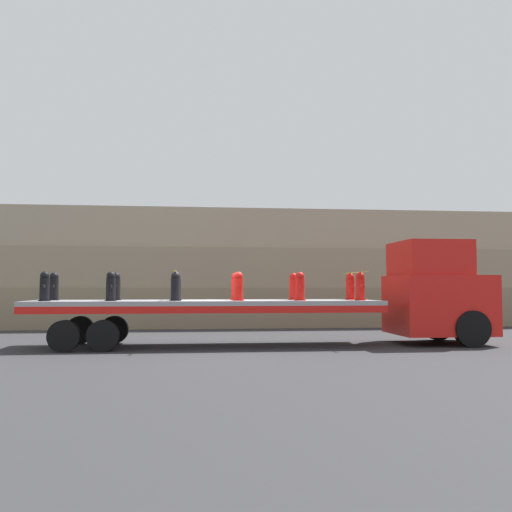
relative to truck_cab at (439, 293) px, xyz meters
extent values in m
plane|color=#2D2D30|center=(-7.18, 0.00, -1.54)|extent=(120.00, 120.00, 0.00)
cube|color=#84755B|center=(-7.18, 8.50, -0.69)|extent=(60.00, 3.00, 1.72)
cube|color=gray|center=(-7.18, 8.65, 1.03)|extent=(60.00, 3.00, 1.72)
cube|color=tan|center=(-7.18, 8.80, 2.75)|extent=(60.00, 3.00, 1.72)
cube|color=red|center=(-0.04, 0.00, -0.35)|extent=(2.79, 2.44, 1.80)
cube|color=red|center=(-0.32, 0.00, 1.07)|extent=(1.96, 2.24, 1.05)
cube|color=black|center=(0.72, 0.00, 0.01)|extent=(1.12, 2.15, 1.01)
cylinder|color=black|center=(0.44, -1.16, -1.01)|extent=(1.07, 0.28, 1.07)
cylinder|color=black|center=(0.44, 1.16, -1.01)|extent=(1.07, 0.28, 1.07)
cube|color=gray|center=(-7.18, 0.00, -0.26)|extent=(10.20, 2.44, 0.13)
cube|color=red|center=(-7.18, -1.18, -0.43)|extent=(10.20, 0.08, 0.20)
cube|color=red|center=(-7.18, 1.18, -0.43)|extent=(10.20, 0.08, 0.20)
cylinder|color=black|center=(-9.99, -1.12, -1.12)|extent=(0.85, 0.30, 0.85)
cylinder|color=black|center=(-9.99, 1.12, -1.12)|extent=(0.85, 0.30, 0.85)
cylinder|color=black|center=(-11.01, -1.12, -1.12)|extent=(0.85, 0.30, 0.85)
cylinder|color=black|center=(-11.01, 1.12, -1.12)|extent=(0.85, 0.30, 0.85)
cylinder|color=black|center=(-11.68, -0.54, -0.18)|extent=(0.33, 0.33, 0.03)
cylinder|color=black|center=(-11.68, -0.54, 0.13)|extent=(0.26, 0.26, 0.65)
sphere|color=black|center=(-11.68, -0.54, 0.51)|extent=(0.25, 0.25, 0.25)
cylinder|color=black|center=(-11.68, -0.75, 0.21)|extent=(0.12, 0.16, 0.12)
cylinder|color=black|center=(-11.68, -0.32, 0.21)|extent=(0.12, 0.16, 0.12)
cylinder|color=black|center=(-11.68, 0.54, -0.18)|extent=(0.33, 0.33, 0.03)
cylinder|color=black|center=(-11.68, 0.54, 0.13)|extent=(0.26, 0.26, 0.65)
sphere|color=black|center=(-11.68, 0.54, 0.51)|extent=(0.25, 0.25, 0.25)
cylinder|color=black|center=(-11.68, 0.32, 0.21)|extent=(0.12, 0.16, 0.12)
cylinder|color=black|center=(-11.68, 0.75, 0.21)|extent=(0.12, 0.16, 0.12)
cylinder|color=black|center=(-9.88, -0.54, -0.18)|extent=(0.33, 0.33, 0.03)
cylinder|color=black|center=(-9.88, -0.54, 0.13)|extent=(0.26, 0.26, 0.65)
sphere|color=black|center=(-9.88, -0.54, 0.51)|extent=(0.25, 0.25, 0.25)
cylinder|color=black|center=(-9.88, -0.75, 0.21)|extent=(0.12, 0.16, 0.12)
cylinder|color=black|center=(-9.88, -0.32, 0.21)|extent=(0.12, 0.16, 0.12)
cylinder|color=black|center=(-9.88, 0.54, -0.18)|extent=(0.33, 0.33, 0.03)
cylinder|color=black|center=(-9.88, 0.54, 0.13)|extent=(0.26, 0.26, 0.65)
sphere|color=black|center=(-9.88, 0.54, 0.51)|extent=(0.25, 0.25, 0.25)
cylinder|color=black|center=(-9.88, 0.32, 0.21)|extent=(0.12, 0.16, 0.12)
cylinder|color=black|center=(-9.88, 0.75, 0.21)|extent=(0.12, 0.16, 0.12)
cylinder|color=black|center=(-8.08, -0.54, -0.18)|extent=(0.33, 0.33, 0.03)
cylinder|color=black|center=(-8.08, -0.54, 0.13)|extent=(0.26, 0.26, 0.65)
sphere|color=black|center=(-8.08, -0.54, 0.51)|extent=(0.25, 0.25, 0.25)
cylinder|color=black|center=(-8.08, -0.75, 0.21)|extent=(0.12, 0.16, 0.12)
cylinder|color=black|center=(-8.08, -0.32, 0.21)|extent=(0.12, 0.16, 0.12)
cylinder|color=black|center=(-8.08, 0.54, -0.18)|extent=(0.33, 0.33, 0.03)
cylinder|color=black|center=(-8.08, 0.54, 0.13)|extent=(0.26, 0.26, 0.65)
sphere|color=black|center=(-8.08, 0.54, 0.51)|extent=(0.25, 0.25, 0.25)
cylinder|color=black|center=(-8.08, 0.32, 0.21)|extent=(0.12, 0.16, 0.12)
cylinder|color=black|center=(-8.08, 0.75, 0.21)|extent=(0.12, 0.16, 0.12)
cylinder|color=red|center=(-6.28, -0.54, -0.18)|extent=(0.33, 0.33, 0.03)
cylinder|color=red|center=(-6.28, -0.54, 0.13)|extent=(0.26, 0.26, 0.65)
sphere|color=red|center=(-6.28, -0.54, 0.51)|extent=(0.25, 0.25, 0.25)
cylinder|color=red|center=(-6.28, -0.75, 0.21)|extent=(0.12, 0.16, 0.12)
cylinder|color=red|center=(-6.28, -0.32, 0.21)|extent=(0.12, 0.16, 0.12)
cylinder|color=red|center=(-6.28, 0.54, -0.18)|extent=(0.33, 0.33, 0.03)
cylinder|color=red|center=(-6.28, 0.54, 0.13)|extent=(0.26, 0.26, 0.65)
sphere|color=red|center=(-6.28, 0.54, 0.51)|extent=(0.25, 0.25, 0.25)
cylinder|color=red|center=(-6.28, 0.32, 0.21)|extent=(0.12, 0.16, 0.12)
cylinder|color=red|center=(-6.28, 0.75, 0.21)|extent=(0.12, 0.16, 0.12)
cylinder|color=red|center=(-4.48, -0.54, -0.18)|extent=(0.33, 0.33, 0.03)
cylinder|color=red|center=(-4.48, -0.54, 0.13)|extent=(0.26, 0.26, 0.65)
sphere|color=red|center=(-4.48, -0.54, 0.51)|extent=(0.25, 0.25, 0.25)
cylinder|color=red|center=(-4.48, -0.75, 0.21)|extent=(0.12, 0.16, 0.12)
cylinder|color=red|center=(-4.48, -0.32, 0.21)|extent=(0.12, 0.16, 0.12)
cylinder|color=red|center=(-4.48, 0.54, -0.18)|extent=(0.33, 0.33, 0.03)
cylinder|color=red|center=(-4.48, 0.54, 0.13)|extent=(0.26, 0.26, 0.65)
sphere|color=red|center=(-4.48, 0.54, 0.51)|extent=(0.25, 0.25, 0.25)
cylinder|color=red|center=(-4.48, 0.32, 0.21)|extent=(0.12, 0.16, 0.12)
cylinder|color=red|center=(-4.48, 0.75, 0.21)|extent=(0.12, 0.16, 0.12)
cylinder|color=red|center=(-2.68, -0.54, -0.18)|extent=(0.33, 0.33, 0.03)
cylinder|color=red|center=(-2.68, -0.54, 0.13)|extent=(0.26, 0.26, 0.65)
sphere|color=red|center=(-2.68, -0.54, 0.51)|extent=(0.25, 0.25, 0.25)
cylinder|color=red|center=(-2.68, -0.75, 0.21)|extent=(0.12, 0.16, 0.12)
cylinder|color=red|center=(-2.68, -0.32, 0.21)|extent=(0.12, 0.16, 0.12)
cylinder|color=red|center=(-2.68, 0.54, -0.18)|extent=(0.33, 0.33, 0.03)
cylinder|color=red|center=(-2.68, 0.54, 0.13)|extent=(0.26, 0.26, 0.65)
sphere|color=red|center=(-2.68, 0.54, 0.51)|extent=(0.25, 0.25, 0.25)
cylinder|color=red|center=(-2.68, 0.32, 0.21)|extent=(0.12, 0.16, 0.12)
cylinder|color=red|center=(-2.68, 0.75, 0.21)|extent=(0.12, 0.16, 0.12)
cube|color=yellow|center=(-8.08, 0.00, 0.64)|extent=(0.05, 2.64, 0.01)
cube|color=yellow|center=(-2.68, 0.00, 0.64)|extent=(0.05, 2.64, 0.01)
camera|label=1|loc=(-7.59, -16.92, 0.18)|focal=40.00mm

